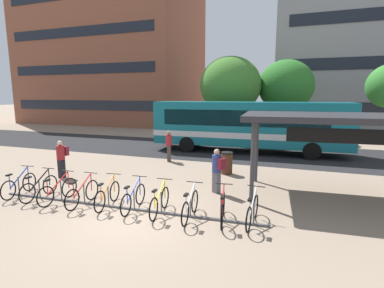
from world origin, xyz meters
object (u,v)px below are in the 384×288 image
(parked_bicycle_white_7, at_px, (190,206))
(street_tree_1, at_px, (230,85))
(parked_bicycle_black_1, at_px, (39,188))
(parked_bicycle_orange_4, at_px, (108,195))
(parked_bicycle_red_2, at_px, (58,191))
(transit_shelter, at_px, (341,120))
(parked_bicycle_blue_5, at_px, (133,198))
(commuter_maroon_pack_2, at_px, (217,168))
(parked_bicycle_yellow_6, at_px, (160,202))
(street_tree_2, at_px, (286,86))
(parked_bicycle_red_8, at_px, (223,209))
(parked_bicycle_white_9, at_px, (252,211))
(parked_bicycle_red_3, at_px, (82,194))
(parked_bicycle_blue_0, at_px, (19,185))
(commuter_teal_pack_1, at_px, (169,144))
(city_bus, at_px, (249,125))
(trash_bin, at_px, (227,163))
(commuter_maroon_pack_0, at_px, (61,156))

(parked_bicycle_white_7, height_order, street_tree_1, street_tree_1)
(parked_bicycle_black_1, xyz_separation_m, parked_bicycle_orange_4, (2.74, 0.16, 0.00))
(parked_bicycle_black_1, relative_size, parked_bicycle_red_2, 1.00)
(parked_bicycle_red_2, bearing_deg, transit_shelter, -65.81)
(parked_bicycle_blue_5, bearing_deg, commuter_maroon_pack_2, -44.87)
(parked_bicycle_yellow_6, height_order, street_tree_2, street_tree_2)
(parked_bicycle_black_1, relative_size, street_tree_1, 0.26)
(parked_bicycle_red_8, bearing_deg, street_tree_1, 1.03)
(parked_bicycle_black_1, distance_m, parked_bicycle_white_9, 7.41)
(parked_bicycle_red_8, xyz_separation_m, street_tree_1, (-3.20, 15.90, 4.02))
(parked_bicycle_red_3, bearing_deg, parked_bicycle_blue_0, 87.80)
(parked_bicycle_red_2, bearing_deg, parked_bicycle_red_8, -83.89)
(parked_bicycle_black_1, bearing_deg, street_tree_1, -13.86)
(parked_bicycle_blue_0, distance_m, transit_shelter, 11.64)
(parked_bicycle_red_3, bearing_deg, parked_bicycle_white_7, -89.67)
(commuter_maroon_pack_2, bearing_deg, street_tree_2, -66.26)
(parked_bicycle_black_1, bearing_deg, parked_bicycle_red_3, -91.99)
(street_tree_1, bearing_deg, parked_bicycle_blue_5, -88.85)
(parked_bicycle_black_1, bearing_deg, street_tree_2, -25.34)
(parked_bicycle_white_9, bearing_deg, commuter_teal_pack_1, 43.14)
(city_bus, relative_size, parked_bicycle_red_2, 7.02)
(parked_bicycle_orange_4, relative_size, parked_bicycle_white_9, 0.99)
(commuter_teal_pack_1, distance_m, trash_bin, 3.91)
(parked_bicycle_black_1, distance_m, street_tree_2, 19.76)
(parked_bicycle_white_7, relative_size, street_tree_2, 0.27)
(parked_bicycle_orange_4, distance_m, parked_bicycle_blue_5, 0.95)
(commuter_teal_pack_1, relative_size, street_tree_1, 0.25)
(parked_bicycle_yellow_6, relative_size, parked_bicycle_white_9, 1.00)
(parked_bicycle_blue_0, relative_size, commuter_maroon_pack_0, 1.03)
(city_bus, bearing_deg, parked_bicycle_yellow_6, -98.00)
(parked_bicycle_red_3, bearing_deg, street_tree_2, -20.04)
(parked_bicycle_red_3, height_order, parked_bicycle_yellow_6, same)
(parked_bicycle_white_9, height_order, street_tree_2, street_tree_2)
(parked_bicycle_blue_0, height_order, parked_bicycle_black_1, same)
(parked_bicycle_blue_0, distance_m, commuter_maroon_pack_2, 7.27)
(parked_bicycle_yellow_6, distance_m, trash_bin, 5.31)
(parked_bicycle_orange_4, height_order, commuter_maroon_pack_0, commuter_maroon_pack_0)
(parked_bicycle_orange_4, bearing_deg, parked_bicycle_yellow_6, -97.49)
(parked_bicycle_red_3, height_order, commuter_teal_pack_1, commuter_teal_pack_1)
(city_bus, xyz_separation_m, parked_bicycle_yellow_6, (-1.14, -10.79, -1.39))
(parked_bicycle_orange_4, relative_size, parked_bicycle_white_7, 0.99)
(parked_bicycle_blue_5, distance_m, parked_bicycle_white_7, 1.92)
(parked_bicycle_blue_5, distance_m, street_tree_1, 16.50)
(transit_shelter, xyz_separation_m, commuter_teal_pack_1, (-7.93, 3.40, -1.81))
(parked_bicycle_blue_5, distance_m, commuter_teal_pack_1, 6.94)
(commuter_teal_pack_1, height_order, commuter_maroon_pack_2, commuter_teal_pack_1)
(parked_bicycle_white_9, relative_size, street_tree_2, 0.27)
(parked_bicycle_white_7, distance_m, transit_shelter, 5.93)
(parked_bicycle_yellow_6, relative_size, commuter_maroon_pack_0, 1.04)
(commuter_maroon_pack_0, bearing_deg, commuter_maroon_pack_2, 97.46)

